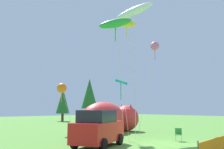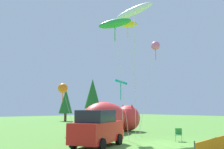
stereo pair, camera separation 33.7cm
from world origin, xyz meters
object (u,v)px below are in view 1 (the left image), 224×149
Objects in this scene: kite_teal_diamond at (121,83)px; kite_pink_octopus at (155,46)px; kite_green_fish at (115,24)px; folding_chair at (178,133)px; kite_yellow_hero at (127,24)px; kite_orange_flower at (62,88)px; inflatable_cat at (110,119)px; kite_white_ghost at (134,12)px; parked_car at (98,129)px.

kite_pink_octopus is at bearing 5.99° from kite_teal_diamond.
kite_green_fish is 1.97× the size of kite_teal_diamond.
kite_green_fish is at bearing -63.42° from folding_chair.
kite_pink_octopus is at bearing -52.59° from kite_yellow_hero.
kite_yellow_hero is 8.41m from kite_orange_flower.
folding_chair is 0.20× the size of kite_teal_diamond.
folding_chair is at bearing -71.67° from kite_orange_flower.
kite_green_fish is at bearing -133.62° from inflatable_cat.
kite_white_ghost is (1.47, -7.77, 5.52)m from kite_orange_flower.
kite_white_ghost is at bearing -18.60° from parked_car.
kite_white_ghost reaches higher than kite_teal_diamond.
kite_white_ghost is (0.95, -0.51, 5.52)m from kite_teal_diamond.
kite_pink_octopus is 0.93× the size of kite_green_fish.
kite_pink_octopus is at bearing 14.84° from kite_white_ghost.
kite_yellow_hero is 3.77m from kite_white_ghost.
inflatable_cat is (0.50, 7.68, 0.78)m from folding_chair.
kite_green_fish is 1.91× the size of kite_orange_flower.
inflatable_cat is at bearing 87.61° from kite_yellow_hero.
folding_chair is at bearing -94.28° from kite_yellow_hero.
kite_orange_flower reaches higher than parked_car.
kite_green_fish is 8.78m from kite_orange_flower.
folding_chair is 0.19× the size of kite_orange_flower.
kite_white_ghost reaches higher than kite_green_fish.
inflatable_cat is at bearing 50.79° from kite_green_fish.
folding_chair is 0.11× the size of kite_pink_octopus.
inflatable_cat is (6.22, 5.77, 0.25)m from parked_car.
parked_car is at bearing -150.80° from kite_yellow_hero.
kite_green_fish is 0.85× the size of kite_white_ghost.
folding_chair is 5.39m from kite_teal_diamond.
kite_pink_octopus is at bearing -151.65° from folding_chair.
kite_pink_octopus is 9.31m from kite_orange_flower.
kite_yellow_hero reaches higher than parked_car.
kite_teal_diamond reaches higher than folding_chair.
kite_teal_diamond is (-3.33, -4.83, 2.81)m from inflatable_cat.
kite_pink_octopus is at bearing 9.77° from kite_green_fish.
kite_white_ghost is (-3.80, -1.01, 1.90)m from kite_pink_octopus.
inflatable_cat is at bearing 108.15° from kite_pink_octopus.
kite_green_fish reaches higher than kite_teal_diamond.
parked_car is 4.31m from kite_teal_diamond.
parked_car reaches higher than folding_chair.
kite_teal_diamond reaches higher than parked_car.
folding_chair is 0.08× the size of kite_yellow_hero.
kite_pink_octopus reaches higher than inflatable_cat.
kite_teal_diamond is at bearing 151.86° from kite_white_ghost.
parked_car is at bearing -166.66° from kite_green_fish.
kite_yellow_hero reaches higher than kite_pink_octopus.
kite_pink_octopus reaches higher than kite_teal_diamond.
parked_car is 0.51× the size of kite_green_fish.
kite_orange_flower is at bearing 100.68° from kite_white_ghost.
kite_teal_diamond is (-2.84, 2.85, 3.59)m from folding_chair.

